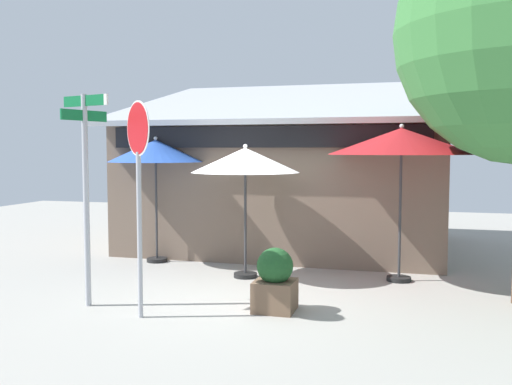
% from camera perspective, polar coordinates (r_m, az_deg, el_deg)
% --- Properties ---
extents(ground_plane, '(28.00, 28.00, 0.10)m').
position_cam_1_polar(ground_plane, '(9.79, -1.62, -10.20)').
color(ground_plane, '#9E9B93').
extents(cafe_building, '(7.73, 6.06, 4.32)m').
position_cam_1_polar(cafe_building, '(14.37, 3.58, 1.13)').
color(cafe_building, '#705B4C').
rests_on(cafe_building, ground).
extents(street_sign_post, '(0.90, 0.84, 3.23)m').
position_cam_1_polar(street_sign_post, '(9.03, -16.62, 1.37)').
color(street_sign_post, '#A8AAB2').
rests_on(street_sign_post, ground).
extents(stop_sign, '(0.60, 0.51, 3.09)m').
position_cam_1_polar(stop_sign, '(8.20, -11.65, 2.47)').
color(stop_sign, '#A8AAB2').
rests_on(stop_sign, ground).
extents(patio_umbrella_royal_blue_left, '(2.03, 2.03, 2.68)m').
position_cam_1_polar(patio_umbrella_royal_blue_left, '(12.28, -9.99, 4.02)').
color(patio_umbrella_royal_blue_left, black).
rests_on(patio_umbrella_royal_blue_left, ground).
extents(patio_umbrella_ivory_center, '(2.02, 2.02, 2.51)m').
position_cam_1_polar(patio_umbrella_ivory_center, '(10.61, -1.08, 3.14)').
color(patio_umbrella_ivory_center, black).
rests_on(patio_umbrella_ivory_center, ground).
extents(patio_umbrella_crimson_right, '(2.64, 2.64, 2.86)m').
position_cam_1_polar(patio_umbrella_crimson_right, '(10.62, 14.32, 4.91)').
color(patio_umbrella_crimson_right, black).
rests_on(patio_umbrella_crimson_right, ground).
extents(sidewalk_planter, '(0.60, 0.60, 0.95)m').
position_cam_1_polar(sidewalk_planter, '(8.59, 1.90, -8.81)').
color(sidewalk_planter, brown).
rests_on(sidewalk_planter, ground).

